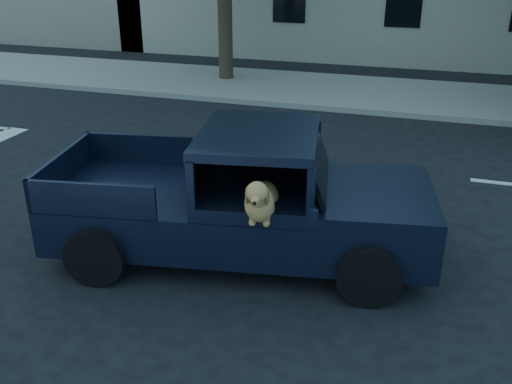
# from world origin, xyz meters

# --- Properties ---
(ground) EXTENTS (120.00, 120.00, 0.00)m
(ground) POSITION_xyz_m (0.00, 0.00, 0.00)
(ground) COLOR black
(ground) RESTS_ON ground
(far_sidewalk) EXTENTS (60.00, 4.00, 0.15)m
(far_sidewalk) POSITION_xyz_m (0.00, 9.20, 0.07)
(far_sidewalk) COLOR gray
(far_sidewalk) RESTS_ON ground
(lane_stripes) EXTENTS (21.60, 0.14, 0.01)m
(lane_stripes) POSITION_xyz_m (2.00, 3.40, 0.01)
(lane_stripes) COLOR silver
(lane_stripes) RESTS_ON ground
(pickup_truck) EXTENTS (5.41, 2.98, 1.84)m
(pickup_truck) POSITION_xyz_m (-0.09, -0.54, 0.62)
(pickup_truck) COLOR black
(pickup_truck) RESTS_ON ground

